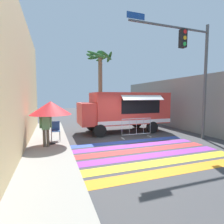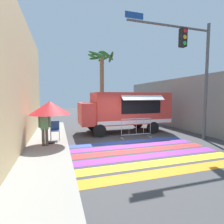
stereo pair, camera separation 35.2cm
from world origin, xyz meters
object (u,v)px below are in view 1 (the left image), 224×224
(patio_umbrella, at_px, (51,108))
(vendor_person, at_px, (46,126))
(traffic_signal_pole, at_px, (192,61))
(barricade_front, at_px, (137,128))
(food_truck, at_px, (123,109))
(palm_tree, at_px, (100,72))
(folding_chair, at_px, (55,129))

(patio_umbrella, bearing_deg, vendor_person, -121.20)
(patio_umbrella, xyz_separation_m, vendor_person, (-0.23, -0.39, -0.78))
(traffic_signal_pole, bearing_deg, barricade_front, 148.89)
(food_truck, height_order, palm_tree, palm_tree)
(patio_umbrella, distance_m, folding_chair, 1.34)
(folding_chair, height_order, palm_tree, palm_tree)
(food_truck, bearing_deg, folding_chair, -161.53)
(patio_umbrella, xyz_separation_m, folding_chair, (0.20, 0.69, -1.13))
(traffic_signal_pole, distance_m, folding_chair, 8.02)
(food_truck, distance_m, folding_chair, 4.70)
(folding_chair, distance_m, vendor_person, 1.21)
(patio_umbrella, relative_size, vendor_person, 1.24)
(traffic_signal_pole, bearing_deg, food_truck, 127.14)
(patio_umbrella, distance_m, barricade_front, 4.85)
(food_truck, relative_size, vendor_person, 3.58)
(folding_chair, bearing_deg, patio_umbrella, -101.66)
(vendor_person, distance_m, palm_tree, 7.49)
(patio_umbrella, distance_m, vendor_person, 0.91)
(traffic_signal_pole, bearing_deg, palm_tree, 118.28)
(traffic_signal_pole, relative_size, palm_tree, 1.03)
(barricade_front, bearing_deg, patio_umbrella, -176.65)
(food_truck, xyz_separation_m, vendor_person, (-4.81, -2.54, -0.50))
(food_truck, xyz_separation_m, patio_umbrella, (-4.58, -2.15, 0.28))
(traffic_signal_pole, height_order, folding_chair, traffic_signal_pole)
(patio_umbrella, bearing_deg, palm_tree, 52.85)
(food_truck, height_order, patio_umbrella, food_truck)
(patio_umbrella, bearing_deg, traffic_signal_pole, -9.66)
(folding_chair, relative_size, barricade_front, 0.52)
(vendor_person, distance_m, barricade_front, 4.97)
(traffic_signal_pole, relative_size, folding_chair, 6.40)
(folding_chair, bearing_deg, palm_tree, 54.35)
(patio_umbrella, height_order, barricade_front, patio_umbrella)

